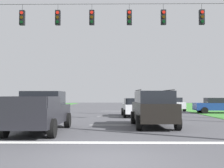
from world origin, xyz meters
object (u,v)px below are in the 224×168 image
(overhead_signal_span, at_px, (113,49))
(distant_car_oncoming, at_px, (173,104))
(suv_black, at_px, (153,108))
(distant_car_far_parked, at_px, (217,105))
(distant_car_crossing_white, at_px, (134,107))
(pickup_truck, at_px, (41,112))

(overhead_signal_span, height_order, distant_car_oncoming, overhead_signal_span)
(overhead_signal_span, relative_size, suv_black, 3.85)
(overhead_signal_span, bearing_deg, suv_black, -41.32)
(suv_black, distance_m, distant_car_oncoming, 16.45)
(overhead_signal_span, height_order, distant_car_far_parked, overhead_signal_span)
(suv_black, bearing_deg, distant_car_oncoming, 74.26)
(distant_car_far_parked, bearing_deg, distant_car_crossing_white, -154.00)
(overhead_signal_span, bearing_deg, distant_car_oncoming, 64.00)
(overhead_signal_span, xyz_separation_m, distant_car_crossing_white, (1.77, 5.55, -3.90))
(suv_black, xyz_separation_m, distant_car_crossing_white, (-0.51, 7.56, -0.27))
(suv_black, relative_size, distant_car_crossing_white, 1.11)
(suv_black, height_order, distant_car_far_parked, suv_black)
(suv_black, relative_size, distant_car_oncoming, 1.12)
(overhead_signal_span, bearing_deg, pickup_truck, -129.21)
(pickup_truck, height_order, distant_car_crossing_white, pickup_truck)
(overhead_signal_span, distance_m, suv_black, 4.73)
(distant_car_crossing_white, bearing_deg, overhead_signal_span, -107.67)
(pickup_truck, distance_m, distant_car_oncoming, 20.69)
(pickup_truck, relative_size, distant_car_oncoming, 1.25)
(distant_car_far_parked, bearing_deg, suv_black, -123.99)
(distant_car_crossing_white, bearing_deg, pickup_truck, -118.03)
(overhead_signal_span, height_order, pickup_truck, overhead_signal_span)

